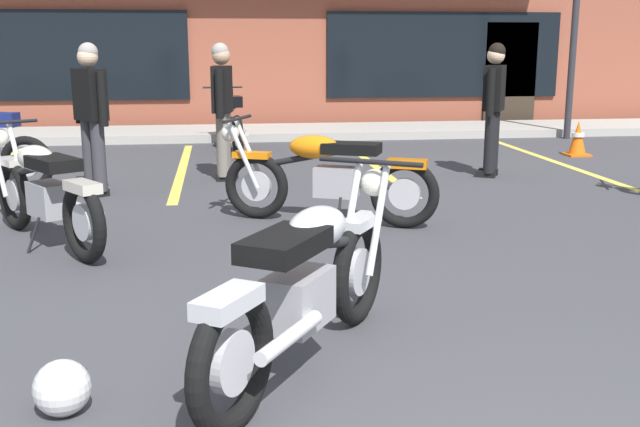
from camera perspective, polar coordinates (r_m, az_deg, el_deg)
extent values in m
plane|color=#3D3D42|center=(5.90, 0.49, -3.47)|extent=(80.00, 80.00, 0.00)
cube|color=#A8A59E|center=(13.93, -4.32, 6.19)|extent=(22.00, 1.80, 0.14)
cube|color=brown|center=(17.89, -5.24, 14.07)|extent=(18.89, 5.56, 4.16)
cube|color=black|center=(15.34, -19.23, 11.30)|extent=(4.84, 0.06, 1.70)
cube|color=black|center=(15.73, 9.48, 11.84)|extent=(4.84, 0.06, 1.70)
cube|color=#33281E|center=(16.21, 14.30, 10.23)|extent=(1.10, 0.06, 2.10)
cube|color=#DBCC4C|center=(10.36, -10.46, 3.39)|extent=(0.12, 4.80, 0.01)
cube|color=#DBCC4C|center=(10.57, 4.08, 3.75)|extent=(0.12, 4.80, 0.01)
cube|color=#DBCC4C|center=(11.40, 17.28, 3.87)|extent=(0.12, 4.80, 0.01)
torus|color=black|center=(3.28, -6.71, -11.20)|extent=(0.43, 0.59, 0.64)
cylinder|color=#B7B7BC|center=(3.28, -6.71, -11.20)|extent=(0.20, 0.28, 0.29)
torus|color=black|center=(4.49, 2.89, -4.46)|extent=(0.43, 0.59, 0.64)
cylinder|color=#B7B7BC|center=(4.49, 2.89, -4.46)|extent=(0.20, 0.28, 0.29)
cylinder|color=silver|center=(4.53, 2.35, -0.11)|extent=(0.21, 0.30, 0.66)
cylinder|color=silver|center=(4.47, 4.48, -0.33)|extent=(0.21, 0.30, 0.66)
cylinder|color=black|center=(4.51, 3.84, 3.95)|extent=(0.57, 0.38, 0.03)
sphere|color=silver|center=(4.61, 4.17, 2.37)|extent=(0.23, 0.23, 0.17)
cube|color=silver|center=(4.45, 3.13, -0.63)|extent=(0.31, 0.38, 0.06)
cube|color=#9E9EA3|center=(3.77, -1.66, -6.56)|extent=(0.42, 0.47, 0.28)
cylinder|color=silver|center=(3.42, -2.31, -9.38)|extent=(0.35, 0.50, 0.07)
cylinder|color=black|center=(3.87, -0.37, -2.32)|extent=(0.55, 0.83, 0.26)
ellipsoid|color=silver|center=(3.87, -0.25, -1.11)|extent=(0.48, 0.54, 0.22)
cube|color=black|center=(3.56, -2.69, -2.37)|extent=(0.51, 0.59, 0.10)
cube|color=silver|center=(3.16, -7.03, -6.69)|extent=(0.33, 0.39, 0.08)
cylinder|color=black|center=(3.89, -4.52, -10.11)|extent=(0.13, 0.09, 0.29)
torus|color=black|center=(11.18, -6.29, 5.84)|extent=(0.18, 0.65, 0.64)
cylinder|color=#B7B7BC|center=(11.18, -6.29, 5.84)|extent=(0.09, 0.29, 0.29)
torus|color=black|center=(12.60, -7.26, 6.58)|extent=(0.18, 0.65, 0.64)
cylinder|color=#B7B7BC|center=(12.60, -7.26, 6.58)|extent=(0.09, 0.29, 0.29)
cylinder|color=silver|center=(12.66, -7.77, 8.05)|extent=(0.08, 0.33, 0.66)
cylinder|color=silver|center=(12.68, -6.95, 8.08)|extent=(0.08, 0.33, 0.66)
cylinder|color=black|center=(12.72, -7.45, 9.53)|extent=(0.66, 0.11, 0.03)
sphere|color=silver|center=(12.81, -7.47, 8.92)|extent=(0.19, 0.19, 0.17)
cube|color=black|center=(12.61, -7.32, 7.96)|extent=(0.18, 0.37, 0.06)
cube|color=#9E9EA3|center=(11.80, -6.76, 6.58)|extent=(0.29, 0.43, 0.28)
cylinder|color=silver|center=(11.46, -5.80, 6.22)|extent=(0.14, 0.55, 0.07)
cylinder|color=black|center=(11.97, -6.92, 7.82)|extent=(0.17, 0.94, 0.26)
ellipsoid|color=black|center=(12.00, -6.97, 8.40)|extent=(0.36, 0.55, 0.26)
cube|color=black|center=(12.61, -7.34, 8.59)|extent=(0.31, 0.27, 0.36)
cube|color=black|center=(11.67, -6.74, 8.38)|extent=(0.29, 0.43, 0.10)
cube|color=black|center=(11.37, -6.53, 8.48)|extent=(0.24, 0.34, 0.16)
cylinder|color=black|center=(11.74, -7.55, 5.24)|extent=(0.14, 0.04, 0.29)
torus|color=black|center=(6.86, 6.46, 1.50)|extent=(0.63, 0.35, 0.64)
cylinder|color=#B7B7BC|center=(6.86, 6.46, 1.50)|extent=(0.29, 0.17, 0.29)
torus|color=black|center=(7.23, -4.87, 2.11)|extent=(0.63, 0.35, 0.64)
cylinder|color=#B7B7BC|center=(7.23, -4.87, 2.11)|extent=(0.29, 0.17, 0.29)
cylinder|color=silver|center=(7.13, -5.93, 4.54)|extent=(0.32, 0.17, 0.66)
cylinder|color=silver|center=(7.30, -5.40, 4.74)|extent=(0.32, 0.17, 0.66)
cylinder|color=black|center=(7.21, -6.31, 7.19)|extent=(0.29, 0.62, 0.03)
sphere|color=silver|center=(7.25, -6.88, 6.09)|extent=(0.22, 0.22, 0.17)
cube|color=orange|center=(7.19, -5.21, 4.47)|extent=(0.39, 0.27, 0.06)
cube|color=#9E9EA3|center=(6.98, 1.28, 2.43)|extent=(0.46, 0.38, 0.28)
cylinder|color=silver|center=(7.04, 4.49, 2.15)|extent=(0.53, 0.28, 0.07)
cylinder|color=black|center=(6.99, -0.30, 4.45)|extent=(0.89, 0.43, 0.26)
ellipsoid|color=orange|center=(6.98, -0.46, 5.10)|extent=(0.54, 0.43, 0.22)
cube|color=black|center=(6.89, 2.43, 4.99)|extent=(0.59, 0.46, 0.10)
cube|color=orange|center=(6.81, 6.69, 3.80)|extent=(0.39, 0.29, 0.08)
cylinder|color=black|center=(6.84, 1.46, 0.00)|extent=(0.08, 0.13, 0.29)
torus|color=black|center=(9.19, -21.44, 3.55)|extent=(0.65, 0.25, 0.64)
cylinder|color=#B7B7BC|center=(9.19, -21.44, 3.55)|extent=(0.29, 0.13, 0.29)
cylinder|color=silver|center=(9.44, -22.54, 3.92)|extent=(0.55, 0.20, 0.07)
cube|color=navy|center=(9.25, -23.02, 6.60)|extent=(0.36, 0.27, 0.16)
torus|color=black|center=(6.00, -17.56, -0.64)|extent=(0.44, 0.59, 0.64)
cylinder|color=#B7B7BC|center=(6.00, -17.56, -0.64)|extent=(0.21, 0.27, 0.29)
torus|color=black|center=(7.31, -22.27, 1.32)|extent=(0.44, 0.59, 0.64)
cylinder|color=#B7B7BC|center=(7.31, -22.27, 1.32)|extent=(0.21, 0.27, 0.29)
cylinder|color=silver|center=(7.39, -22.09, 3.96)|extent=(0.22, 0.29, 0.66)
cylinder|color=black|center=(7.40, -23.17, 6.39)|extent=(0.56, 0.40, 0.03)
cube|color=beige|center=(7.30, -22.58, 3.67)|extent=(0.32, 0.38, 0.06)
cube|color=#9E9EA3|center=(6.56, -19.94, 1.01)|extent=(0.42, 0.47, 0.28)
cylinder|color=silver|center=(6.29, -17.46, 0.33)|extent=(0.37, 0.49, 0.07)
cylinder|color=black|center=(6.71, -20.75, 3.27)|extent=(0.58, 0.81, 0.26)
ellipsoid|color=beige|center=(6.71, -20.86, 3.96)|extent=(0.48, 0.54, 0.22)
cube|color=black|center=(6.38, -19.68, 3.64)|extent=(0.52, 0.59, 0.10)
cube|color=beige|center=(5.93, -17.66, 1.96)|extent=(0.33, 0.39, 0.08)
cylinder|color=black|center=(6.49, -21.00, -1.55)|extent=(0.12, 0.10, 0.29)
cube|color=black|center=(9.52, -6.99, 2.92)|extent=(0.25, 0.13, 0.08)
cube|color=black|center=(9.32, -7.13, 2.71)|extent=(0.25, 0.13, 0.08)
cylinder|color=slate|center=(9.46, -7.30, 5.42)|extent=(0.17, 0.17, 0.80)
cylinder|color=slate|center=(9.27, -7.44, 5.26)|extent=(0.17, 0.17, 0.80)
cube|color=black|center=(9.30, -7.49, 9.38)|extent=(0.27, 0.40, 0.56)
cylinder|color=black|center=(9.55, -7.30, 9.23)|extent=(0.11, 0.11, 0.58)
cylinder|color=black|center=(9.06, -7.67, 9.03)|extent=(0.11, 0.11, 0.58)
sphere|color=tan|center=(9.29, -7.56, 11.84)|extent=(0.25, 0.25, 0.22)
sphere|color=gray|center=(9.29, -7.63, 12.15)|extent=(0.23, 0.23, 0.21)
cube|color=black|center=(9.75, 12.51, 2.95)|extent=(0.26, 0.21, 0.08)
cube|color=black|center=(9.95, 12.71, 3.12)|extent=(0.26, 0.21, 0.08)
cylinder|color=black|center=(9.69, 12.86, 5.38)|extent=(0.20, 0.20, 0.80)
cylinder|color=black|center=(9.88, 13.05, 5.51)|extent=(0.20, 0.20, 0.80)
cube|color=black|center=(9.73, 13.15, 9.30)|extent=(0.38, 0.44, 0.56)
cylinder|color=black|center=(9.48, 12.89, 8.99)|extent=(0.14, 0.14, 0.58)
cylinder|color=black|center=(9.98, 13.38, 9.13)|extent=(0.14, 0.14, 0.58)
sphere|color=beige|center=(9.71, 13.27, 11.65)|extent=(0.30, 0.30, 0.22)
sphere|color=black|center=(9.71, 13.35, 11.94)|extent=(0.29, 0.29, 0.21)
cube|color=black|center=(8.65, -16.57, 1.49)|extent=(0.25, 0.23, 0.08)
cube|color=black|center=(8.82, -17.23, 1.65)|extent=(0.25, 0.23, 0.08)
cylinder|color=#38383D|center=(8.60, -16.52, 4.27)|extent=(0.21, 0.21, 0.80)
cylinder|color=#38383D|center=(8.77, -17.18, 4.39)|extent=(0.21, 0.21, 0.80)
cube|color=black|center=(8.62, -17.14, 8.67)|extent=(0.41, 0.43, 0.56)
cylinder|color=black|center=(8.40, -16.27, 8.36)|extent=(0.14, 0.14, 0.58)
cylinder|color=black|center=(8.84, -17.93, 8.45)|extent=(0.14, 0.14, 0.58)
sphere|color=beige|center=(8.60, -17.31, 11.33)|extent=(0.31, 0.31, 0.22)
sphere|color=gray|center=(8.61, -17.28, 11.66)|extent=(0.30, 0.30, 0.21)
sphere|color=silver|center=(3.66, -19.07, -12.46)|extent=(0.26, 0.26, 0.26)
cube|color=black|center=(3.76, -18.76, -11.88)|extent=(0.18, 0.03, 0.09)
cube|color=orange|center=(12.07, 18.98, 4.27)|extent=(0.34, 0.34, 0.03)
cone|color=orange|center=(12.04, 19.07, 5.52)|extent=(0.26, 0.26, 0.50)
cylinder|color=white|center=(12.03, 19.08, 5.70)|extent=(0.19, 0.19, 0.06)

